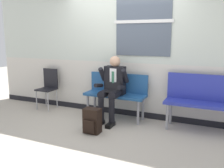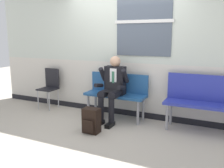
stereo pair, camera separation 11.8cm
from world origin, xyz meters
The scene contains 7 objects.
ground_plane centered at (0.00, 0.00, 0.00)m, with size 18.00×18.00×0.00m, color #B2A899.
station_wall centered at (0.01, 0.70, 1.47)m, with size 6.49×0.16×2.95m.
bench_with_person centered at (-0.05, 0.42, 0.55)m, with size 1.24×0.42×0.90m.
bench_empty centered at (1.56, 0.43, 0.58)m, with size 1.21×0.42×0.98m.
person_seated centered at (-0.05, 0.22, 0.68)m, with size 0.57×0.70×1.26m.
backpack centered at (-0.11, -0.50, 0.21)m, with size 0.28×0.23×0.43m.
folding_chair centered at (-1.74, 0.41, 0.55)m, with size 0.38×0.38×0.91m.
Camera 2 is at (1.95, -3.93, 1.64)m, focal length 39.17 mm.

